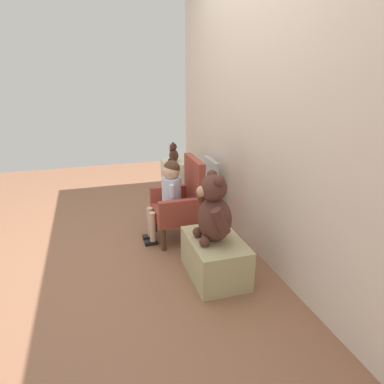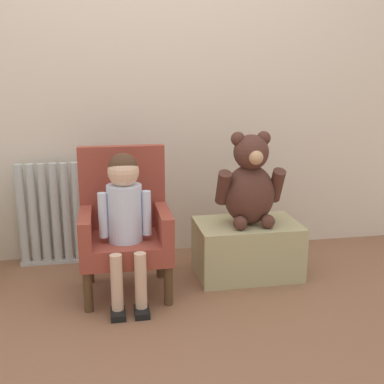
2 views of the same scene
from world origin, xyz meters
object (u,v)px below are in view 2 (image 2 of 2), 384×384
at_px(large_teddy_bear, 250,184).
at_px(radiator, 50,215).
at_px(child_armchair, 125,225).
at_px(low_bench, 247,248).
at_px(child_figure, 125,207).

bearing_deg(large_teddy_bear, radiator, 161.01).
height_order(child_armchair, low_bench, child_armchair).
bearing_deg(low_bench, large_teddy_bear, -86.43).
height_order(radiator, child_armchair, child_armchair).
height_order(radiator, low_bench, radiator).
xyz_separation_m(radiator, large_teddy_bear, (1.08, -0.37, 0.22)).
relative_size(radiator, child_figure, 0.82).
bearing_deg(low_bench, child_armchair, -174.25).
relative_size(child_figure, large_teddy_bear, 1.46).
distance_m(child_figure, low_bench, 0.77).
bearing_deg(large_teddy_bear, child_figure, -166.11).
bearing_deg(child_figure, child_armchair, 90.00).
bearing_deg(radiator, child_armchair, -45.89).
xyz_separation_m(child_figure, low_bench, (0.67, 0.18, -0.33)).
bearing_deg(low_bench, radiator, 161.83).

